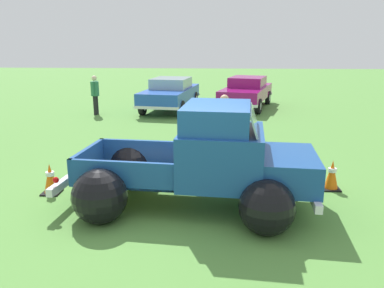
{
  "coord_description": "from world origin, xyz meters",
  "views": [
    {
      "loc": [
        0.51,
        -6.73,
        2.97
      ],
      "look_at": [
        0.0,
        1.58,
        0.76
      ],
      "focal_mm": 35.71,
      "sensor_mm": 36.0,
      "label": 1
    }
  ],
  "objects_px": {
    "spectator_0": "(224,122)",
    "lane_cone_1": "(332,175)",
    "vintage_pickup_truck": "(208,167)",
    "lane_cone_0": "(50,179)",
    "spectator_1": "(95,93)",
    "show_car_1": "(247,91)",
    "show_car_0": "(170,93)"
  },
  "relations": [
    {
      "from": "spectator_1",
      "to": "lane_cone_1",
      "type": "relative_size",
      "value": 2.62
    },
    {
      "from": "spectator_0",
      "to": "vintage_pickup_truck",
      "type": "bearing_deg",
      "value": 12.49
    },
    {
      "from": "show_car_1",
      "to": "vintage_pickup_truck",
      "type": "bearing_deg",
      "value": 7.42
    },
    {
      "from": "spectator_1",
      "to": "lane_cone_0",
      "type": "bearing_deg",
      "value": -75.52
    },
    {
      "from": "show_car_1",
      "to": "lane_cone_1",
      "type": "relative_size",
      "value": 7.66
    },
    {
      "from": "vintage_pickup_truck",
      "to": "lane_cone_0",
      "type": "height_order",
      "value": "vintage_pickup_truck"
    },
    {
      "from": "spectator_1",
      "to": "lane_cone_0",
      "type": "xyz_separation_m",
      "value": [
        1.78,
        -8.77,
        -0.63
      ]
    },
    {
      "from": "lane_cone_1",
      "to": "vintage_pickup_truck",
      "type": "bearing_deg",
      "value": -159.41
    },
    {
      "from": "spectator_1",
      "to": "lane_cone_1",
      "type": "xyz_separation_m",
      "value": [
        7.52,
        -8.18,
        -0.63
      ]
    },
    {
      "from": "spectator_0",
      "to": "lane_cone_0",
      "type": "bearing_deg",
      "value": -32.99
    },
    {
      "from": "vintage_pickup_truck",
      "to": "lane_cone_0",
      "type": "distance_m",
      "value": 3.23
    },
    {
      "from": "spectator_0",
      "to": "spectator_1",
      "type": "xyz_separation_m",
      "value": [
        -5.31,
        6.0,
        -0.02
      ]
    },
    {
      "from": "vintage_pickup_truck",
      "to": "show_car_1",
      "type": "bearing_deg",
      "value": 87.25
    },
    {
      "from": "lane_cone_0",
      "to": "show_car_1",
      "type": "bearing_deg",
      "value": 66.55
    },
    {
      "from": "show_car_0",
      "to": "show_car_1",
      "type": "bearing_deg",
      "value": 111.08
    },
    {
      "from": "show_car_1",
      "to": "spectator_0",
      "type": "distance_m",
      "value": 8.31
    },
    {
      "from": "show_car_0",
      "to": "spectator_1",
      "type": "xyz_separation_m",
      "value": [
        -3.04,
        -1.41,
        0.15
      ]
    },
    {
      "from": "vintage_pickup_truck",
      "to": "spectator_1",
      "type": "distance_m",
      "value": 10.4
    },
    {
      "from": "show_car_1",
      "to": "spectator_0",
      "type": "height_order",
      "value": "spectator_0"
    },
    {
      "from": "spectator_0",
      "to": "lane_cone_1",
      "type": "xyz_separation_m",
      "value": [
        2.21,
        -2.18,
        -0.65
      ]
    },
    {
      "from": "spectator_1",
      "to": "vintage_pickup_truck",
      "type": "bearing_deg",
      "value": -58.54
    },
    {
      "from": "show_car_1",
      "to": "lane_cone_0",
      "type": "bearing_deg",
      "value": -8.08
    },
    {
      "from": "vintage_pickup_truck",
      "to": "lane_cone_1",
      "type": "bearing_deg",
      "value": 25.79
    },
    {
      "from": "show_car_0",
      "to": "spectator_0",
      "type": "relative_size",
      "value": 2.84
    },
    {
      "from": "spectator_0",
      "to": "lane_cone_0",
      "type": "height_order",
      "value": "spectator_0"
    },
    {
      "from": "show_car_0",
      "to": "spectator_0",
      "type": "xyz_separation_m",
      "value": [
        2.28,
        -7.41,
        0.17
      ]
    },
    {
      "from": "vintage_pickup_truck",
      "to": "show_car_0",
      "type": "bearing_deg",
      "value": 105.49
    },
    {
      "from": "spectator_0",
      "to": "lane_cone_1",
      "type": "height_order",
      "value": "spectator_0"
    },
    {
      "from": "show_car_0",
      "to": "lane_cone_0",
      "type": "distance_m",
      "value": 10.27
    },
    {
      "from": "vintage_pickup_truck",
      "to": "show_car_1",
      "type": "relative_size",
      "value": 0.99
    },
    {
      "from": "spectator_1",
      "to": "lane_cone_1",
      "type": "distance_m",
      "value": 11.13
    },
    {
      "from": "show_car_1",
      "to": "spectator_1",
      "type": "height_order",
      "value": "spectator_1"
    }
  ]
}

